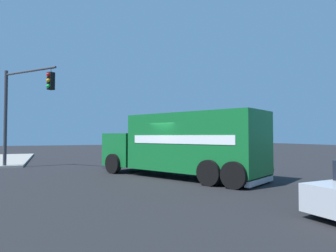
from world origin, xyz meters
TOP-DOWN VIEW (x-y plane):
  - ground_plane at (0.00, 0.00)m, footprint 100.00×100.00m
  - delivery_truck at (-0.28, -0.27)m, footprint 8.50×6.13m
  - traffic_light_primary at (6.22, 7.09)m, footprint 3.38×2.89m
  - pickup_navy at (9.64, -5.80)m, footprint 2.42×5.28m

SIDE VIEW (x-z plane):
  - ground_plane at x=0.00m, z-range 0.00..0.00m
  - pickup_navy at x=9.64m, z-range 0.04..1.42m
  - delivery_truck at x=-0.28m, z-range 0.06..2.99m
  - traffic_light_primary at x=6.22m, z-range 1.06..6.79m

